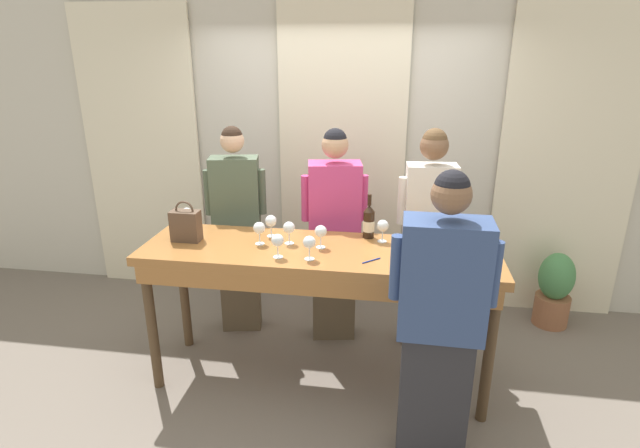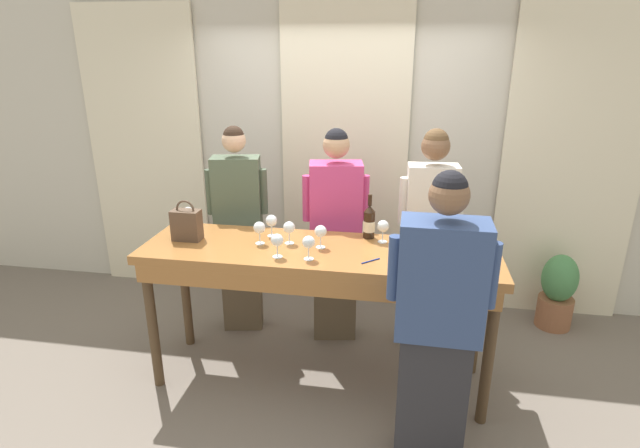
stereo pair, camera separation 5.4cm
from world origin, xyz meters
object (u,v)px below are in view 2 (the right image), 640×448
at_px(guest_pink_top, 335,236).
at_px(guest_cream_sweater, 429,237).
at_px(tasting_bar, 318,265).
at_px(wine_bottle, 369,222).
at_px(wine_glass_back_mid, 309,243).
at_px(wine_glass_center_right, 321,232).
at_px(wine_glass_front_mid, 259,228).
at_px(host_pouring, 437,325).
at_px(wine_glass_front_right, 277,241).
at_px(handbag, 187,224).
at_px(wine_glass_back_right, 383,227).
at_px(potted_plant, 558,291).
at_px(wine_glass_back_left, 289,228).
at_px(wine_glass_center_left, 271,221).
at_px(guest_olive_jacket, 239,229).
at_px(wine_glass_center_mid, 422,238).
at_px(wine_glass_front_left, 188,213).

xyz_separation_m(guest_pink_top, guest_cream_sweater, (0.72, 0.00, 0.04)).
distance_m(tasting_bar, wine_bottle, 0.48).
xyz_separation_m(wine_glass_back_mid, guest_pink_top, (0.06, 0.80, -0.25)).
bearing_deg(wine_glass_center_right, wine_glass_front_mid, -179.96).
bearing_deg(guest_cream_sweater, host_pouring, -89.44).
bearing_deg(wine_glass_front_right, wine_glass_front_mid, 130.79).
xyz_separation_m(handbag, wine_glass_back_right, (1.35, 0.19, 0.00)).
bearing_deg(guest_pink_top, wine_glass_back_mid, -94.18).
height_order(handbag, wine_glass_back_mid, handbag).
bearing_deg(wine_glass_back_right, potted_plant, 30.69).
bearing_deg(wine_glass_back_right, handbag, -172.15).
distance_m(wine_glass_front_mid, potted_plant, 2.66).
bearing_deg(guest_cream_sweater, wine_glass_back_right, -128.80).
height_order(handbag, wine_glass_back_left, handbag).
distance_m(wine_glass_center_left, wine_glass_back_right, 0.79).
bearing_deg(guest_olive_jacket, wine_glass_back_mid, -47.17).
bearing_deg(guest_pink_top, wine_glass_center_left, -132.36).
xyz_separation_m(wine_bottle, wine_glass_center_right, (-0.31, -0.24, -0.00)).
xyz_separation_m(wine_glass_center_mid, wine_glass_back_right, (-0.26, 0.18, 0.00)).
bearing_deg(guest_olive_jacket, wine_glass_center_mid, -22.51).
height_order(wine_glass_center_mid, guest_cream_sweater, guest_cream_sweater).
relative_size(wine_bottle, handbag, 1.10).
distance_m(wine_glass_front_right, wine_glass_back_right, 0.75).
height_order(guest_pink_top, potted_plant, guest_pink_top).
bearing_deg(wine_bottle, handbag, -168.48).
relative_size(wine_glass_front_right, wine_glass_back_right, 1.00).
relative_size(guest_cream_sweater, potted_plant, 2.64).
xyz_separation_m(tasting_bar, wine_glass_center_left, (-0.37, 0.19, 0.23)).
bearing_deg(wine_glass_front_left, host_pouring, -25.74).
distance_m(wine_glass_back_left, host_pouring, 1.22).
bearing_deg(tasting_bar, wine_glass_back_right, 26.95).
bearing_deg(tasting_bar, wine_glass_center_right, 71.44).
distance_m(guest_olive_jacket, host_pouring, 1.97).
relative_size(wine_bottle, wine_glass_front_left, 2.00).
bearing_deg(wine_glass_back_mid, wine_glass_front_left, 156.40).
bearing_deg(wine_glass_front_mid, guest_cream_sweater, 26.95).
relative_size(wine_glass_back_mid, potted_plant, 0.24).
bearing_deg(host_pouring, wine_glass_back_left, 145.50).
xyz_separation_m(wine_glass_front_left, guest_olive_jacket, (0.26, 0.36, -0.24)).
relative_size(wine_glass_front_right, potted_plant, 0.24).
height_order(wine_bottle, wine_glass_back_left, wine_bottle).
xyz_separation_m(wine_glass_front_mid, wine_glass_back_left, (0.20, 0.04, 0.00)).
bearing_deg(guest_cream_sweater, tasting_bar, -140.11).
bearing_deg(guest_olive_jacket, wine_glass_front_mid, -58.87).
xyz_separation_m(wine_bottle, potted_plant, (1.58, 0.81, -0.82)).
bearing_deg(wine_glass_front_mid, wine_bottle, 18.45).
bearing_deg(wine_glass_back_mid, tasting_bar, 80.37).
height_order(tasting_bar, wine_glass_center_right, wine_glass_center_right).
bearing_deg(guest_pink_top, wine_glass_back_right, -47.07).
bearing_deg(wine_bottle, guest_olive_jacket, 162.18).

